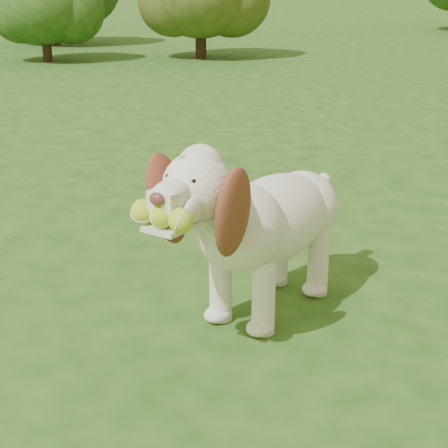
# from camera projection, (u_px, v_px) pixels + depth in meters

# --- Properties ---
(ground) EXTENTS (80.00, 80.00, 0.00)m
(ground) POSITION_uv_depth(u_px,v_px,m) (205.00, 350.00, 2.73)
(ground) COLOR #1E4413
(ground) RESTS_ON ground
(dog) EXTENTS (0.67, 1.16, 0.77)m
(dog) POSITION_uv_depth(u_px,v_px,m) (260.00, 218.00, 2.88)
(dog) COLOR silver
(dog) RESTS_ON ground
(shrub_a) EXTENTS (1.26, 1.26, 1.30)m
(shrub_a) POSITION_uv_depth(u_px,v_px,m) (44.00, 5.00, 10.35)
(shrub_a) COLOR #382314
(shrub_a) RESTS_ON ground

